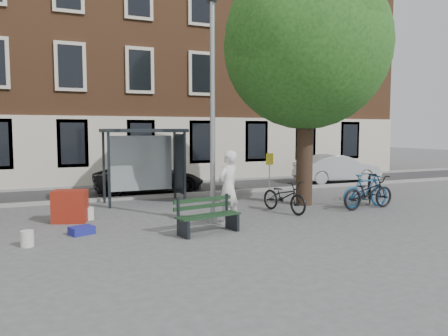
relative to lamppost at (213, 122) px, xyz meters
name	(u,v)px	position (x,y,z in m)	size (l,w,h in m)	color
ground	(213,223)	(0.00, 0.00, -2.78)	(90.00, 90.00, 0.00)	#4C4C4F
road	(152,191)	(0.00, 7.00, -2.78)	(40.00, 4.00, 0.01)	#28282B
curb_near	(164,196)	(0.00, 5.00, -2.72)	(40.00, 0.25, 0.12)	gray
curb_far	(141,184)	(0.00, 9.00, -2.72)	(40.00, 0.25, 0.12)	gray
building_row	(123,48)	(0.00, 13.00, 4.22)	(30.00, 8.00, 14.00)	brown
lamppost	(213,122)	(0.00, 0.00, 0.00)	(0.28, 0.35, 6.11)	#9EA0A3
tree_right	(309,39)	(4.01, 1.38, 2.83)	(5.76, 5.60, 8.20)	black
bus_shelter	(154,149)	(-0.61, 4.11, -0.87)	(2.85, 1.45, 2.62)	#1E2328
painter	(228,188)	(0.31, -0.36, -1.77)	(0.74, 0.48, 2.02)	silver
bench	(207,217)	(-0.59, -1.10, -2.39)	(1.76, 0.86, 0.87)	#1E2328
bike_a	(368,192)	(5.45, -0.05, -2.24)	(0.73, 2.08, 1.09)	black
bike_b	(366,191)	(5.59, 0.23, -2.23)	(0.52, 1.85, 1.11)	#19558E
bike_c	(284,196)	(2.63, 0.54, -2.28)	(0.67, 1.92, 1.01)	black
bike_d	(369,187)	(6.50, 1.08, -2.26)	(0.49, 1.74, 1.05)	black
car_dark	(149,178)	(-0.27, 6.32, -2.17)	(2.05, 4.45, 1.24)	black
car_silver	(337,169)	(9.08, 6.25, -2.09)	(1.46, 4.19, 1.38)	#B1B5BA
red_stand	(70,206)	(-3.65, 1.63, -2.33)	(0.90, 0.60, 0.90)	maroon
blue_crate	(82,230)	(-3.50, -0.01, -2.68)	(0.55, 0.40, 0.20)	navy
bucket_b	(27,239)	(-4.71, -0.73, -2.60)	(0.28, 0.28, 0.36)	silver
bucket_c	(89,214)	(-3.14, 1.77, -2.60)	(0.28, 0.28, 0.36)	silver
notice_sign	(270,168)	(3.00, 2.16, -1.53)	(0.30, 0.08, 1.77)	#9EA0A3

